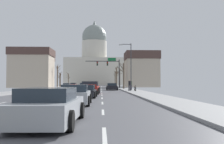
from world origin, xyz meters
The scene contains 27 objects.
ground centered at (0.00, 0.00, 0.02)m, with size 20.00×180.00×0.20m.
signal_gantry centered at (5.41, 15.84, 5.08)m, with size 7.91×0.41×6.95m.
street_lamp_right centered at (7.95, -1.91, 4.59)m, with size 2.00×0.24×7.54m.
capitol_building centered at (0.00, 82.03, 11.27)m, with size 28.01×18.10×32.45m.
sedan_near_00 centered at (1.81, 11.26, 0.55)m, with size 2.15×4.65×1.14m.
sedan_near_01 centered at (5.38, 3.94, 0.60)m, with size 2.11×4.42×1.27m.
sedan_near_02 centered at (1.74, -3.52, 0.58)m, with size 2.20×4.45×1.23m.
pickup_truck_near_03 centered at (2.03, -10.62, 0.71)m, with size 2.51×5.45×1.55m.
sedan_near_04 centered at (2.01, -17.87, 0.56)m, with size 2.05×4.33×1.19m.
sedan_near_05 centered at (1.77, -25.24, 0.61)m, with size 1.93×4.25×1.30m.
sedan_near_06 centered at (1.64, -32.71, 0.60)m, with size 2.15×4.58×1.26m.
sedan_oncoming_00 centered at (-5.22, 21.00, 0.56)m, with size 2.08×4.40×1.21m.
sedan_oncoming_01 centered at (-1.72, 29.76, 0.58)m, with size 2.11×4.64×1.26m.
sedan_oncoming_02 centered at (-5.44, 38.12, 0.59)m, with size 2.14×4.60×1.24m.
flank_building_00 centered at (-15.24, 26.46, 5.29)m, with size 10.94×8.71×10.46m.
flank_building_01 centered at (-18.97, 41.28, 4.95)m, with size 12.94×8.16×9.82m.
flank_building_02 centered at (15.35, 31.47, 5.26)m, with size 9.64×9.17×10.37m.
bare_tree_00 centered at (8.39, 37.68, 3.36)m, with size 2.34×1.35×6.42m.
bare_tree_01 centered at (-8.68, 50.92, 2.68)m, with size 1.79×2.56×4.96m.
bare_tree_02 centered at (8.42, 25.88, 2.60)m, with size 2.05×1.86×5.19m.
bare_tree_03 centered at (-8.84, 33.27, 2.30)m, with size 1.77×1.88×4.53m.
bare_tree_04 centered at (8.73, 52.33, 3.07)m, with size 1.45×2.14×6.25m.
bare_tree_05 centered at (-8.81, 28.69, 3.32)m, with size 1.67×1.94×6.35m.
bare_tree_06 centered at (7.91, 8.47, 3.07)m, with size 1.79×2.61×5.96m.
pedestrian_00 centered at (7.77, -3.42, 1.09)m, with size 0.35×0.34×1.71m.
pedestrian_01 centered at (8.63, 1.65, 1.09)m, with size 0.35×0.34×1.71m.
bicycle_parked centered at (8.44, -4.84, 0.49)m, with size 0.12×1.77×0.85m.
Camera 1 is at (3.40, -41.41, 1.45)m, focal length 39.84 mm.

